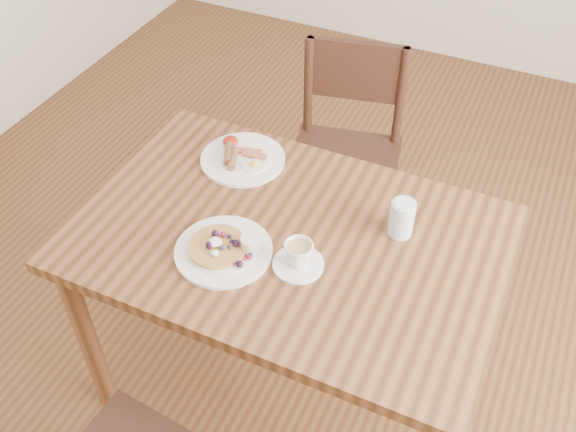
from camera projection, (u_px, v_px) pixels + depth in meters
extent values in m
plane|color=#512917|center=(288.00, 378.00, 2.33)|extent=(5.00, 5.00, 0.00)
cube|color=brown|center=(288.00, 239.00, 1.83)|extent=(1.20, 0.80, 0.04)
cylinder|color=brown|center=(88.00, 340.00, 2.03)|extent=(0.06, 0.06, 0.71)
cylinder|color=brown|center=(477.00, 299.00, 2.14)|extent=(0.06, 0.06, 0.71)
cylinder|color=brown|center=(198.00, 207.00, 2.47)|extent=(0.06, 0.06, 0.71)
cube|color=#381C14|center=(343.00, 165.00, 2.50)|extent=(0.50, 0.50, 0.04)
cylinder|color=#381C14|center=(288.00, 232.00, 2.57)|extent=(0.04, 0.04, 0.43)
cylinder|color=#381C14|center=(377.00, 247.00, 2.51)|extent=(0.04, 0.04, 0.43)
cylinder|color=#381C14|center=(306.00, 176.00, 2.82)|extent=(0.04, 0.04, 0.43)
cylinder|color=#381C14|center=(388.00, 188.00, 2.76)|extent=(0.04, 0.04, 0.43)
cylinder|color=#381C14|center=(400.00, 99.00, 2.45)|extent=(0.04, 0.04, 0.43)
cylinder|color=#381C14|center=(308.00, 88.00, 2.51)|extent=(0.04, 0.04, 0.43)
cube|color=#381C14|center=(356.00, 71.00, 2.42)|extent=(0.38, 0.11, 0.24)
cylinder|color=white|center=(224.00, 251.00, 1.76)|extent=(0.27, 0.27, 0.01)
cylinder|color=white|center=(223.00, 249.00, 1.75)|extent=(0.19, 0.19, 0.01)
cylinder|color=#B22D59|center=(241.00, 252.00, 1.74)|extent=(0.07, 0.07, 0.00)
cylinder|color=#C68C47|center=(218.00, 247.00, 1.75)|extent=(0.16, 0.16, 0.01)
ellipsoid|color=white|center=(215.00, 243.00, 1.73)|extent=(0.03, 0.03, 0.02)
ellipsoid|color=white|center=(215.00, 252.00, 1.71)|extent=(0.02, 0.02, 0.01)
cylinder|color=white|center=(252.00, 243.00, 1.74)|extent=(0.06, 0.06, 0.04)
cylinder|color=#591E07|center=(252.00, 239.00, 1.73)|extent=(0.05, 0.05, 0.00)
sphere|color=black|center=(230.00, 242.00, 1.74)|extent=(0.02, 0.02, 0.02)
sphere|color=#1E234C|center=(233.00, 239.00, 1.75)|extent=(0.01, 0.01, 0.01)
sphere|color=#1E234C|center=(231.00, 233.00, 1.77)|extent=(0.01, 0.01, 0.01)
sphere|color=#B21938|center=(223.00, 235.00, 1.76)|extent=(0.02, 0.02, 0.02)
sphere|color=black|center=(216.00, 235.00, 1.76)|extent=(0.02, 0.02, 0.02)
sphere|color=#1E234C|center=(210.00, 240.00, 1.75)|extent=(0.01, 0.01, 0.01)
sphere|color=black|center=(217.00, 243.00, 1.73)|extent=(0.02, 0.02, 0.02)
sphere|color=#1E234C|center=(220.00, 248.00, 1.73)|extent=(0.01, 0.01, 0.01)
sphere|color=#1E234C|center=(228.00, 250.00, 1.72)|extent=(0.01, 0.01, 0.01)
sphere|color=#1E234C|center=(237.00, 266.00, 1.69)|extent=(0.01, 0.01, 0.01)
sphere|color=#B21938|center=(248.00, 258.00, 1.72)|extent=(0.01, 0.01, 0.01)
sphere|color=black|center=(253.00, 247.00, 1.74)|extent=(0.02, 0.02, 0.02)
sphere|color=#1E234C|center=(250.00, 237.00, 1.77)|extent=(0.01, 0.01, 0.01)
cylinder|color=white|center=(243.00, 159.00, 2.04)|extent=(0.27, 0.27, 0.01)
cylinder|color=white|center=(243.00, 157.00, 2.04)|extent=(0.19, 0.19, 0.01)
cylinder|color=brown|center=(228.00, 154.00, 2.03)|extent=(0.06, 0.10, 0.03)
cylinder|color=brown|center=(233.00, 158.00, 2.01)|extent=(0.06, 0.10, 0.03)
cube|color=maroon|center=(250.00, 151.00, 2.05)|extent=(0.08, 0.04, 0.01)
cube|color=maroon|center=(254.00, 155.00, 2.03)|extent=(0.08, 0.03, 0.01)
cylinder|color=white|center=(254.00, 166.00, 2.00)|extent=(0.07, 0.07, 0.00)
ellipsoid|color=yellow|center=(254.00, 163.00, 1.99)|extent=(0.03, 0.03, 0.01)
ellipsoid|color=#A5190F|center=(230.00, 141.00, 2.07)|extent=(0.05, 0.05, 0.03)
cylinder|color=white|center=(298.00, 264.00, 1.72)|extent=(0.14, 0.14, 0.01)
imported|color=white|center=(298.00, 254.00, 1.69)|extent=(0.10, 0.10, 0.07)
cylinder|color=tan|center=(298.00, 248.00, 1.68)|extent=(0.07, 0.07, 0.00)
cylinder|color=silver|center=(402.00, 218.00, 1.78)|extent=(0.07, 0.07, 0.11)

